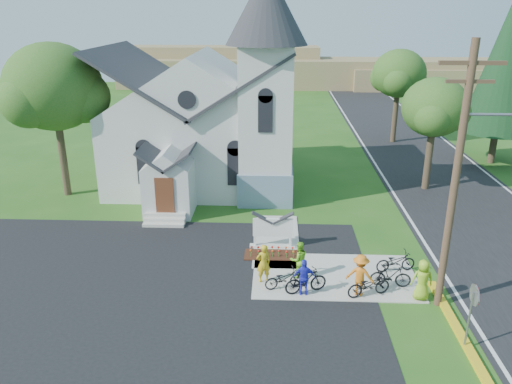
{
  "coord_description": "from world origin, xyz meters",
  "views": [
    {
      "loc": [
        -1.1,
        -18.56,
        10.88
      ],
      "look_at": [
        -2.08,
        5.0,
        2.18
      ],
      "focal_mm": 35.0,
      "sensor_mm": 36.0,
      "label": 1
    }
  ],
  "objects_px": {
    "cyclist_0": "(263,263)",
    "utility_pole": "(458,173)",
    "bike_3": "(391,276)",
    "stop_sign": "(473,303)",
    "bike_1": "(306,281)",
    "cyclist_4": "(422,280)",
    "cyclist_2": "(304,277)",
    "bike_0": "(284,279)",
    "cyclist_1": "(299,260)",
    "bike_4": "(396,261)",
    "church_sign": "(273,228)",
    "bike_2": "(369,285)",
    "cyclist_3": "(360,275)"
  },
  "relations": [
    {
      "from": "bike_0",
      "to": "bike_2",
      "type": "distance_m",
      "value": 3.41
    },
    {
      "from": "utility_pole",
      "to": "cyclist_1",
      "type": "xyz_separation_m",
      "value": [
        -5.42,
        1.85,
        -4.54
      ]
    },
    {
      "from": "cyclist_0",
      "to": "cyclist_2",
      "type": "height_order",
      "value": "cyclist_0"
    },
    {
      "from": "stop_sign",
      "to": "cyclist_3",
      "type": "xyz_separation_m",
      "value": [
        -3.11,
        3.24,
        -0.86
      ]
    },
    {
      "from": "bike_1",
      "to": "bike_3",
      "type": "xyz_separation_m",
      "value": [
        3.51,
        0.61,
        -0.04
      ]
    },
    {
      "from": "cyclist_4",
      "to": "church_sign",
      "type": "bearing_deg",
      "value": -35.24
    },
    {
      "from": "cyclist_2",
      "to": "bike_4",
      "type": "height_order",
      "value": "cyclist_2"
    },
    {
      "from": "bike_3",
      "to": "bike_4",
      "type": "xyz_separation_m",
      "value": [
        0.5,
        1.31,
        -0.04
      ]
    },
    {
      "from": "bike_1",
      "to": "cyclist_4",
      "type": "xyz_separation_m",
      "value": [
        4.52,
        -0.28,
        0.31
      ]
    },
    {
      "from": "stop_sign",
      "to": "cyclist_4",
      "type": "distance_m",
      "value": 3.21
    },
    {
      "from": "bike_0",
      "to": "cyclist_1",
      "type": "relative_size",
      "value": 1.0
    },
    {
      "from": "bike_1",
      "to": "bike_3",
      "type": "distance_m",
      "value": 3.57
    },
    {
      "from": "stop_sign",
      "to": "bike_4",
      "type": "xyz_separation_m",
      "value": [
        -1.24,
        5.21,
        -1.27
      ]
    },
    {
      "from": "utility_pole",
      "to": "bike_3",
      "type": "bearing_deg",
      "value": 144.36
    },
    {
      "from": "cyclist_1",
      "to": "bike_2",
      "type": "distance_m",
      "value": 3.09
    },
    {
      "from": "stop_sign",
      "to": "bike_3",
      "type": "bearing_deg",
      "value": 114.05
    },
    {
      "from": "bike_3",
      "to": "bike_2",
      "type": "bearing_deg",
      "value": 131.76
    },
    {
      "from": "bike_2",
      "to": "cyclist_3",
      "type": "height_order",
      "value": "cyclist_3"
    },
    {
      "from": "cyclist_1",
      "to": "cyclist_2",
      "type": "distance_m",
      "value": 1.43
    },
    {
      "from": "church_sign",
      "to": "bike_2",
      "type": "xyz_separation_m",
      "value": [
        3.87,
        -4.26,
        -0.5
      ]
    },
    {
      "from": "cyclist_3",
      "to": "church_sign",
      "type": "bearing_deg",
      "value": -30.12
    },
    {
      "from": "stop_sign",
      "to": "cyclist_1",
      "type": "relative_size",
      "value": 1.52
    },
    {
      "from": "church_sign",
      "to": "cyclist_1",
      "type": "relative_size",
      "value": 1.35
    },
    {
      "from": "bike_3",
      "to": "cyclist_4",
      "type": "relative_size",
      "value": 0.98
    },
    {
      "from": "utility_pole",
      "to": "bike_1",
      "type": "bearing_deg",
      "value": 173.59
    },
    {
      "from": "bike_2",
      "to": "bike_3",
      "type": "relative_size",
      "value": 1.1
    },
    {
      "from": "church_sign",
      "to": "cyclist_3",
      "type": "distance_m",
      "value": 5.45
    },
    {
      "from": "bike_3",
      "to": "stop_sign",
      "type": "bearing_deg",
      "value": -150.58
    },
    {
      "from": "bike_0",
      "to": "cyclist_2",
      "type": "distance_m",
      "value": 0.99
    },
    {
      "from": "bike_1",
      "to": "bike_3",
      "type": "height_order",
      "value": "bike_1"
    },
    {
      "from": "cyclist_4",
      "to": "bike_4",
      "type": "xyz_separation_m",
      "value": [
        -0.51,
        2.21,
        -0.39
      ]
    },
    {
      "from": "bike_4",
      "to": "cyclist_3",
      "type": "bearing_deg",
      "value": 124.99
    },
    {
      "from": "cyclist_3",
      "to": "cyclist_4",
      "type": "height_order",
      "value": "cyclist_3"
    },
    {
      "from": "church_sign",
      "to": "bike_2",
      "type": "distance_m",
      "value": 5.78
    },
    {
      "from": "cyclist_1",
      "to": "bike_1",
      "type": "relative_size",
      "value": 0.91
    },
    {
      "from": "bike_1",
      "to": "bike_0",
      "type": "bearing_deg",
      "value": 50.71
    },
    {
      "from": "church_sign",
      "to": "cyclist_2",
      "type": "distance_m",
      "value": 4.47
    },
    {
      "from": "cyclist_0",
      "to": "utility_pole",
      "type": "bearing_deg",
      "value": 147.94
    },
    {
      "from": "bike_1",
      "to": "cyclist_4",
      "type": "bearing_deg",
      "value": -112.97
    },
    {
      "from": "cyclist_1",
      "to": "cyclist_4",
      "type": "distance_m",
      "value": 5.01
    },
    {
      "from": "stop_sign",
      "to": "cyclist_4",
      "type": "relative_size",
      "value": 1.46
    },
    {
      "from": "cyclist_0",
      "to": "bike_3",
      "type": "distance_m",
      "value": 5.26
    },
    {
      "from": "utility_pole",
      "to": "cyclist_2",
      "type": "xyz_separation_m",
      "value": [
        -5.26,
        0.43,
        -4.58
      ]
    },
    {
      "from": "bike_1",
      "to": "cyclist_2",
      "type": "xyz_separation_m",
      "value": [
        -0.08,
        -0.15,
        0.23
      ]
    },
    {
      "from": "bike_2",
      "to": "stop_sign",
      "type": "bearing_deg",
      "value": -157.48
    },
    {
      "from": "bike_0",
      "to": "bike_1",
      "type": "relative_size",
      "value": 0.91
    },
    {
      "from": "cyclist_4",
      "to": "bike_3",
      "type": "bearing_deg",
      "value": -40.25
    },
    {
      "from": "cyclist_3",
      "to": "bike_3",
      "type": "distance_m",
      "value": 1.57
    },
    {
      "from": "stop_sign",
      "to": "bike_3",
      "type": "distance_m",
      "value": 4.44
    },
    {
      "from": "cyclist_1",
      "to": "bike_4",
      "type": "height_order",
      "value": "cyclist_1"
    }
  ]
}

